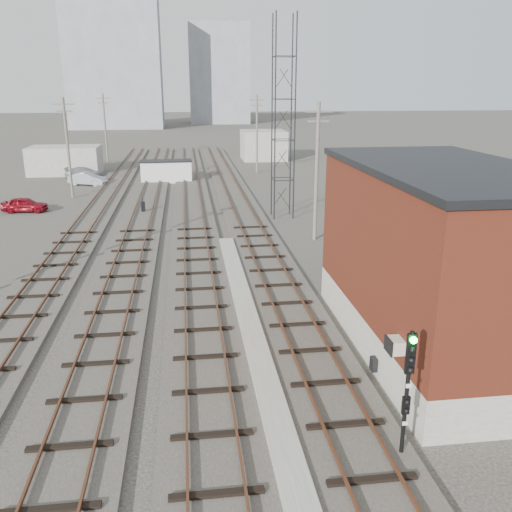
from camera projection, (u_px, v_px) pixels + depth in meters
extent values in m
plane|color=#282621|center=(202.00, 171.00, 66.13)|extent=(320.00, 320.00, 0.00)
cube|color=#332D28|center=(239.00, 206.00, 46.54)|extent=(3.20, 90.00, 0.20)
cube|color=#4C2816|center=(231.00, 203.00, 46.38)|extent=(0.07, 90.00, 0.12)
cube|color=#4C2816|center=(248.00, 203.00, 46.55)|extent=(0.07, 90.00, 0.12)
cube|color=#332D28|center=(193.00, 207.00, 46.05)|extent=(3.20, 90.00, 0.20)
cube|color=#4C2816|center=(184.00, 205.00, 45.89)|extent=(0.07, 90.00, 0.12)
cube|color=#4C2816|center=(201.00, 204.00, 46.06)|extent=(0.07, 90.00, 0.12)
cube|color=#332D28|center=(145.00, 208.00, 45.56)|extent=(3.20, 90.00, 0.20)
cube|color=#4C2816|center=(136.00, 206.00, 45.40)|extent=(0.07, 90.00, 0.12)
cube|color=#4C2816|center=(153.00, 205.00, 45.57)|extent=(0.07, 90.00, 0.12)
cube|color=#332D28|center=(96.00, 210.00, 45.07)|extent=(3.20, 90.00, 0.20)
cube|color=#4C2816|center=(87.00, 207.00, 44.91)|extent=(0.07, 90.00, 0.12)
cube|color=#4C2816|center=(105.00, 207.00, 45.08)|extent=(0.07, 90.00, 0.12)
cube|color=gray|center=(251.00, 331.00, 22.63)|extent=(0.90, 28.00, 0.26)
cube|color=gray|center=(433.00, 329.00, 21.41)|extent=(6.00, 12.00, 1.50)
cube|color=#5A2315|center=(442.00, 244.00, 20.36)|extent=(6.00, 12.00, 5.50)
cube|color=black|center=(450.00, 168.00, 19.50)|extent=(6.20, 12.20, 0.25)
cube|color=beige|center=(395.00, 345.00, 16.78)|extent=(0.45, 0.62, 0.45)
cube|color=black|center=(374.00, 364.00, 19.21)|extent=(0.20, 0.35, 0.50)
cylinder|color=black|center=(275.00, 120.00, 40.10)|extent=(0.10, 0.10, 15.00)
cylinder|color=black|center=(295.00, 120.00, 40.28)|extent=(0.10, 0.10, 15.00)
cylinder|color=black|center=(272.00, 119.00, 41.52)|extent=(0.10, 0.10, 15.00)
cylinder|color=black|center=(291.00, 119.00, 41.70)|extent=(0.10, 0.10, 15.00)
cylinder|color=#595147|center=(68.00, 149.00, 49.06)|extent=(0.24, 0.24, 9.00)
cube|color=#595147|center=(63.00, 104.00, 47.89)|extent=(1.80, 0.12, 0.12)
cube|color=#595147|center=(64.00, 111.00, 48.07)|extent=(1.40, 0.12, 0.12)
cylinder|color=#595147|center=(105.00, 128.00, 72.71)|extent=(0.24, 0.24, 9.00)
cube|color=#595147|center=(103.00, 98.00, 71.54)|extent=(1.80, 0.12, 0.12)
cube|color=#595147|center=(103.00, 103.00, 71.72)|extent=(1.40, 0.12, 0.12)
cylinder|color=#595147|center=(317.00, 173.00, 35.30)|extent=(0.24, 0.24, 9.00)
cube|color=#595147|center=(319.00, 111.00, 34.13)|extent=(1.80, 0.12, 0.12)
cube|color=#595147|center=(318.00, 121.00, 34.31)|extent=(1.40, 0.12, 0.12)
cylinder|color=#595147|center=(257.00, 134.00, 63.68)|extent=(0.24, 0.24, 9.00)
cube|color=#595147|center=(257.00, 100.00, 62.51)|extent=(1.80, 0.12, 0.12)
cube|color=#595147|center=(257.00, 105.00, 62.69)|extent=(1.40, 0.12, 0.12)
cube|color=gray|center=(115.00, 64.00, 130.38)|extent=(22.00, 14.00, 30.00)
cube|color=gray|center=(219.00, 74.00, 148.35)|extent=(16.00, 12.00, 26.00)
cube|color=gray|center=(65.00, 160.00, 63.69)|extent=(8.00, 5.00, 3.20)
cube|color=gray|center=(263.00, 145.00, 76.09)|extent=(6.00, 6.00, 4.00)
cube|color=gray|center=(401.00, 456.00, 15.13)|extent=(0.40, 0.40, 0.10)
cylinder|color=black|center=(406.00, 397.00, 14.56)|extent=(0.12, 0.12, 3.87)
cube|color=black|center=(411.00, 354.00, 14.15)|extent=(0.25, 0.10, 1.16)
sphere|color=#0CE533|center=(414.00, 340.00, 13.94)|extent=(0.19, 0.19, 0.19)
sphere|color=black|center=(413.00, 350.00, 14.02)|extent=(0.19, 0.19, 0.19)
sphere|color=black|center=(412.00, 360.00, 14.11)|extent=(0.19, 0.19, 0.19)
sphere|color=black|center=(411.00, 370.00, 14.20)|extent=(0.19, 0.19, 0.19)
cube|color=black|center=(406.00, 405.00, 14.62)|extent=(0.21, 0.09, 0.53)
cube|color=white|center=(409.00, 386.00, 14.37)|extent=(0.15, 0.02, 0.12)
cube|color=white|center=(405.00, 424.00, 14.72)|extent=(0.15, 0.02, 0.12)
cube|color=black|center=(143.00, 207.00, 43.91)|extent=(0.36, 0.36, 0.93)
cylinder|color=black|center=(143.00, 200.00, 43.73)|extent=(0.07, 0.07, 0.28)
cube|color=silver|center=(166.00, 172.00, 58.34)|extent=(5.42, 2.41, 2.23)
cube|color=black|center=(166.00, 161.00, 58.00)|extent=(5.61, 2.60, 0.11)
imported|color=maroon|center=(25.00, 205.00, 44.49)|extent=(3.73, 1.73, 1.24)
imported|color=#96979C|center=(88.00, 179.00, 56.60)|extent=(4.27, 2.73, 1.33)
imported|color=gray|center=(84.00, 173.00, 61.14)|extent=(4.20, 1.90, 1.19)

